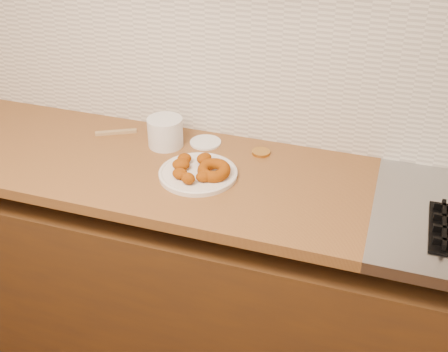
{
  "coord_description": "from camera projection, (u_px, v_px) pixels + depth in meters",
  "views": [
    {
      "loc": [
        0.51,
        0.14,
        1.92
      ],
      "look_at": [
        0.01,
        1.64,
        0.93
      ],
      "focal_mm": 45.0,
      "sensor_mm": 36.0,
      "label": 1
    }
  ],
  "objects": [
    {
      "name": "wooden_utensil",
      "position": [
        116.0,
        132.0,
        2.18
      ],
      "size": [
        0.15,
        0.09,
        0.01
      ],
      "primitive_type": "cube",
      "rotation": [
        0.0,
        0.0,
        0.49
      ],
      "color": "#A08152",
      "rests_on": "butcher_block"
    },
    {
      "name": "backsplash",
      "position": [
        251.0,
        62.0,
        2.0
      ],
      "size": [
        3.6,
        0.02,
        0.6
      ],
      "primitive_type": "cube",
      "color": "silver",
      "rests_on": "wall_back"
    },
    {
      "name": "ring_donut",
      "position": [
        214.0,
        170.0,
        1.88
      ],
      "size": [
        0.13,
        0.13,
        0.05
      ],
      "primitive_type": "torus",
      "rotation": [
        0.1,
        0.0,
        0.14
      ],
      "color": "#8D4800",
      "rests_on": "donut_plate"
    },
    {
      "name": "donut_plate",
      "position": [
        198.0,
        174.0,
        1.92
      ],
      "size": [
        0.27,
        0.27,
        0.02
      ],
      "primitive_type": "cylinder",
      "color": "silver",
      "rests_on": "butcher_block"
    },
    {
      "name": "base_cabinet",
      "position": [
        225.0,
        286.0,
        2.19
      ],
      "size": [
        3.6,
        0.6,
        0.77
      ],
      "primitive_type": "cube",
      "color": "#4F2D11",
      "rests_on": "floor"
    },
    {
      "name": "wall_back",
      "position": [
        253.0,
        19.0,
        1.93
      ],
      "size": [
        4.0,
        0.02,
        2.7
      ],
      "primitive_type": "cube",
      "color": "#C2B198",
      "rests_on": "ground"
    },
    {
      "name": "butcher_block",
      "position": [
        60.0,
        151.0,
        2.1
      ],
      "size": [
        2.3,
        0.62,
        0.04
      ],
      "primitive_type": "cube",
      "color": "brown",
      "rests_on": "base_cabinet"
    },
    {
      "name": "brass_jar_lid",
      "position": [
        261.0,
        152.0,
        2.04
      ],
      "size": [
        0.09,
        0.09,
        0.01
      ],
      "primitive_type": "cylinder",
      "rotation": [
        0.0,
        0.0,
        -0.43
      ],
      "color": "#BE8635",
      "rests_on": "butcher_block"
    },
    {
      "name": "plastic_tub",
      "position": [
        165.0,
        132.0,
        2.07
      ],
      "size": [
        0.15,
        0.15,
        0.11
      ],
      "primitive_type": "cylinder",
      "rotation": [
        0.0,
        0.0,
        0.16
      ],
      "color": "silver",
      "rests_on": "butcher_block"
    },
    {
      "name": "fried_dough_chunks",
      "position": [
        190.0,
        167.0,
        1.9
      ],
      "size": [
        0.17,
        0.21,
        0.04
      ],
      "color": "#8D4800",
      "rests_on": "donut_plate"
    },
    {
      "name": "tub_lid",
      "position": [
        206.0,
        142.0,
        2.11
      ],
      "size": [
        0.15,
        0.15,
        0.01
      ],
      "primitive_type": "cylinder",
      "rotation": [
        0.0,
        0.0,
        0.31
      ],
      "color": "white",
      "rests_on": "butcher_block"
    }
  ]
}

